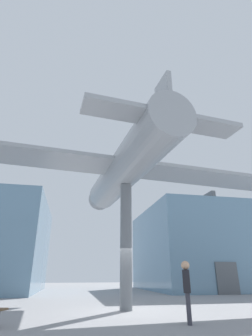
# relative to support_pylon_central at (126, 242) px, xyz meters

# --- Properties ---
(ground_plane) EXTENTS (80.00, 80.00, 0.00)m
(ground_plane) POSITION_rel_support_pylon_central_xyz_m (0.00, 0.00, -2.78)
(ground_plane) COLOR gray
(glass_pavilion_right) EXTENTS (8.95, 12.62, 8.20)m
(glass_pavilion_right) POSITION_rel_support_pylon_central_xyz_m (9.38, 13.73, 1.03)
(glass_pavilion_right) COLOR #60849E
(glass_pavilion_right) RESTS_ON ground_plane
(support_pylon_central) EXTENTS (0.54, 0.54, 5.55)m
(support_pylon_central) POSITION_rel_support_pylon_central_xyz_m (0.00, 0.00, 0.00)
(support_pylon_central) COLOR slate
(support_pylon_central) RESTS_ON ground_plane
(suspended_airplane) EXTENTS (18.72, 12.16, 2.77)m
(suspended_airplane) POSITION_rel_support_pylon_central_xyz_m (-0.03, 0.23, 3.70)
(suspended_airplane) COLOR #93999E
(suspended_airplane) RESTS_ON support_pylon_central
(visitor_person) EXTENTS (0.37, 0.46, 1.83)m
(visitor_person) POSITION_rel_support_pylon_central_xyz_m (1.25, -3.61, -1.71)
(visitor_person) COLOR #383842
(visitor_person) RESTS_ON ground_plane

